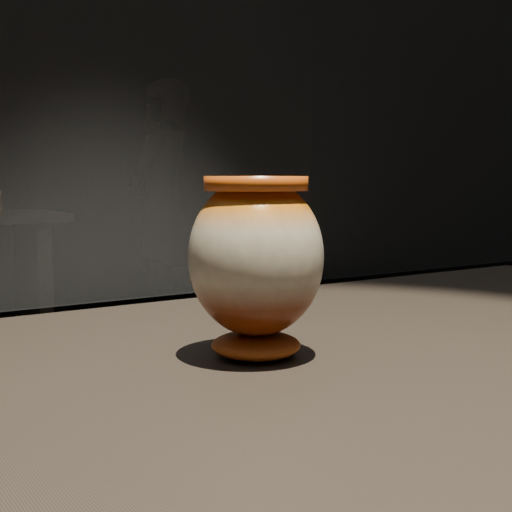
{
  "coord_description": "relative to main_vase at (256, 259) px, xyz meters",
  "views": [
    {
      "loc": [
        -0.33,
        -0.61,
        1.09
      ],
      "look_at": [
        0.08,
        0.02,
        1.01
      ],
      "focal_mm": 50.0,
      "sensor_mm": 36.0,
      "label": 1
    }
  ],
  "objects": [
    {
      "name": "visitor",
      "position": [
        1.82,
        4.0,
        -0.11
      ],
      "size": [
        0.78,
        0.73,
        1.79
      ],
      "primitive_type": "imported",
      "rotation": [
        0.0,
        0.0,
        3.77
      ],
      "color": "black",
      "rests_on": "ground"
    },
    {
      "name": "main_vase",
      "position": [
        0.0,
        0.0,
        0.0
      ],
      "size": [
        0.19,
        0.19,
        0.2
      ],
      "rotation": [
        0.0,
        0.0,
        -0.41
      ],
      "color": "#662209",
      "rests_on": "display_plinth"
    }
  ]
}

